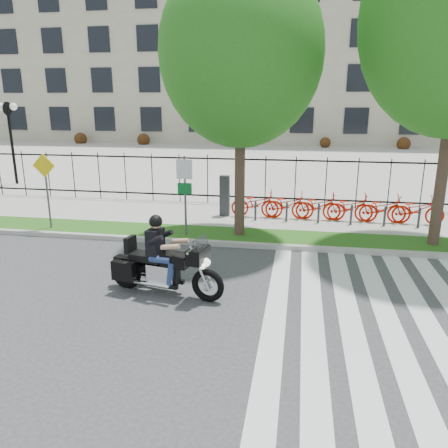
# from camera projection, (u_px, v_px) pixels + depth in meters

# --- Properties ---
(ground) EXTENTS (120.00, 120.00, 0.00)m
(ground) POSITION_uv_depth(u_px,v_px,m) (174.00, 305.00, 9.47)
(ground) COLOR #333235
(ground) RESTS_ON ground
(curb) EXTENTS (60.00, 0.20, 0.15)m
(curb) POSITION_uv_depth(u_px,v_px,m) (212.00, 243.00, 13.34)
(curb) COLOR #A4A29A
(curb) RESTS_ON ground
(grass_verge) EXTENTS (60.00, 1.50, 0.15)m
(grass_verge) POSITION_uv_depth(u_px,v_px,m) (217.00, 235.00, 14.15)
(grass_verge) COLOR #244E13
(grass_verge) RESTS_ON ground
(sidewalk) EXTENTS (60.00, 3.50, 0.15)m
(sidewalk) POSITION_uv_depth(u_px,v_px,m) (229.00, 216.00, 16.52)
(sidewalk) COLOR #ACAAA1
(sidewalk) RESTS_ON ground
(plaza) EXTENTS (80.00, 34.00, 0.10)m
(plaza) POSITION_uv_depth(u_px,v_px,m) (266.00, 159.00, 33.16)
(plaza) COLOR #ACAAA1
(plaza) RESTS_ON ground
(crosswalk_stripes) EXTENTS (5.70, 8.00, 0.01)m
(crosswalk_stripes) POSITION_uv_depth(u_px,v_px,m) (408.00, 323.00, 8.67)
(crosswalk_stripes) COLOR silver
(crosswalk_stripes) RESTS_ON ground
(iron_fence) EXTENTS (30.00, 0.06, 2.00)m
(iron_fence) POSITION_uv_depth(u_px,v_px,m) (236.00, 180.00, 17.88)
(iron_fence) COLOR black
(iron_fence) RESTS_ON sidewalk
(office_building) EXTENTS (60.00, 21.90, 20.15)m
(office_building) POSITION_uv_depth(u_px,v_px,m) (283.00, 49.00, 49.35)
(office_building) COLOR #9F9780
(office_building) RESTS_ON ground
(lamp_post_left) EXTENTS (1.06, 0.70, 4.25)m
(lamp_post_left) POSITION_uv_depth(u_px,v_px,m) (9.00, 123.00, 21.98)
(lamp_post_left) COLOR black
(lamp_post_left) RESTS_ON ground
(street_tree_1) EXTENTS (4.75, 4.75, 8.20)m
(street_tree_1) POSITION_uv_depth(u_px,v_px,m) (241.00, 52.00, 12.52)
(street_tree_1) COLOR #3B2920
(street_tree_1) RESTS_ON grass_verge
(bike_share_station) EXTENTS (7.82, 0.87, 1.50)m
(bike_share_station) POSITION_uv_depth(u_px,v_px,m) (332.00, 207.00, 15.50)
(bike_share_station) COLOR #2D2D33
(bike_share_station) RESTS_ON sidewalk
(sign_pole_regulatory) EXTENTS (0.50, 0.09, 2.50)m
(sign_pole_regulatory) POSITION_uv_depth(u_px,v_px,m) (185.00, 186.00, 13.50)
(sign_pole_regulatory) COLOR #59595B
(sign_pole_regulatory) RESTS_ON grass_verge
(sign_pole_warning) EXTENTS (0.78, 0.09, 2.49)m
(sign_pole_warning) POSITION_uv_depth(u_px,v_px,m) (46.00, 181.00, 14.28)
(sign_pole_warning) COLOR #59595B
(sign_pole_warning) RESTS_ON grass_verge
(motorcycle_rider) EXTENTS (2.86, 1.14, 2.23)m
(motorcycle_rider) POSITION_uv_depth(u_px,v_px,m) (164.00, 263.00, 9.81)
(motorcycle_rider) COLOR black
(motorcycle_rider) RESTS_ON ground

